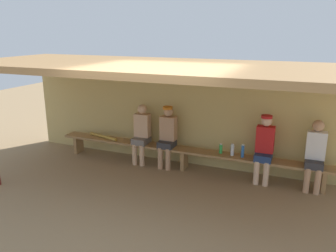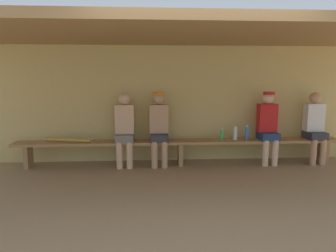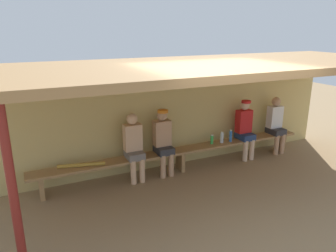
% 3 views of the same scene
% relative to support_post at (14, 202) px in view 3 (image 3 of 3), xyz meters
% --- Properties ---
extents(ground_plane, '(24.00, 24.00, 0.00)m').
position_rel_support_post_xyz_m(ground_plane, '(3.09, 0.55, -1.10)').
color(ground_plane, '#937754').
extents(back_wall, '(8.00, 0.20, 2.20)m').
position_rel_support_post_xyz_m(back_wall, '(3.09, 2.55, 0.00)').
color(back_wall, tan).
rests_on(back_wall, ground).
extents(dugout_roof, '(8.00, 2.80, 0.12)m').
position_rel_support_post_xyz_m(dugout_roof, '(3.09, 1.25, 1.16)').
color(dugout_roof, '#9E7547').
rests_on(dugout_roof, back_wall).
extents(support_post, '(0.10, 0.10, 2.20)m').
position_rel_support_post_xyz_m(support_post, '(0.00, 0.00, 0.00)').
color(support_post, maroon).
rests_on(support_post, ground).
extents(bench, '(6.00, 0.36, 0.46)m').
position_rel_support_post_xyz_m(bench, '(3.09, 2.10, -0.71)').
color(bench, '#9E7547').
rests_on(bench, ground).
extents(player_in_blue, '(0.34, 0.42, 1.34)m').
position_rel_support_post_xyz_m(player_in_blue, '(4.73, 2.10, -0.35)').
color(player_in_blue, navy).
rests_on(player_in_blue, ground).
extents(player_in_white, '(0.34, 0.42, 1.34)m').
position_rel_support_post_xyz_m(player_in_white, '(2.07, 2.10, -0.37)').
color(player_in_white, slate).
rests_on(player_in_white, ground).
extents(player_middle, '(0.34, 0.42, 1.34)m').
position_rel_support_post_xyz_m(player_middle, '(2.70, 2.10, -0.35)').
color(player_middle, '#333338').
rests_on(player_middle, ground).
extents(player_in_red, '(0.34, 0.42, 1.34)m').
position_rel_support_post_xyz_m(player_in_red, '(5.64, 2.10, -0.37)').
color(player_in_red, '#333338').
rests_on(player_in_red, ground).
extents(water_bottle_orange, '(0.07, 0.07, 0.21)m').
position_rel_support_post_xyz_m(water_bottle_orange, '(3.87, 2.13, -0.54)').
color(water_bottle_orange, green).
rests_on(water_bottle_orange, bench).
extents(water_bottle_blue, '(0.06, 0.06, 0.27)m').
position_rel_support_post_xyz_m(water_bottle_blue, '(4.33, 2.08, -0.51)').
color(water_bottle_blue, blue).
rests_on(water_bottle_blue, bench).
extents(water_bottle_green, '(0.07, 0.07, 0.25)m').
position_rel_support_post_xyz_m(water_bottle_green, '(4.11, 2.11, -0.52)').
color(water_bottle_green, silver).
rests_on(water_bottle_green, bench).
extents(baseball_bat, '(0.84, 0.27, 0.07)m').
position_rel_support_post_xyz_m(baseball_bat, '(1.06, 2.10, -0.61)').
color(baseball_bat, '#B28C33').
rests_on(baseball_bat, bench).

